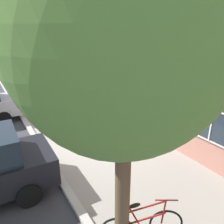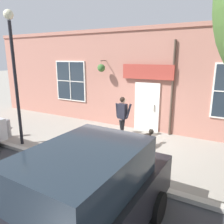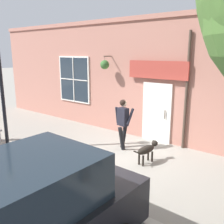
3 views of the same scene
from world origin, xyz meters
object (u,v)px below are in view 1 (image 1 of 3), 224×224
object	(u,v)px
street_tree_by_curb	(120,34)
fire_hydrant	(33,105)
street_lamp	(25,56)
dog_on_leash	(113,136)
pedestrian_walking	(107,110)

from	to	relation	value
street_tree_by_curb	fire_hydrant	distance (m)	9.44
street_tree_by_curb	street_lamp	size ratio (longest dim) A/B	1.32
dog_on_leash	street_lamp	world-z (taller)	street_lamp
street_lamp	fire_hydrant	world-z (taller)	street_lamp
street_tree_by_curb	street_lamp	xyz separation A→B (m)	(-0.10, -7.63, -1.03)
pedestrian_walking	dog_on_leash	world-z (taller)	pedestrian_walking
pedestrian_walking	fire_hydrant	size ratio (longest dim) A/B	2.17
pedestrian_walking	street_lamp	distance (m)	4.33
dog_on_leash	street_tree_by_curb	xyz separation A→B (m)	(2.04, 3.47, 3.67)
pedestrian_walking	street_tree_by_curb	world-z (taller)	street_tree_by_curb
pedestrian_walking	street_tree_by_curb	xyz separation A→B (m)	(2.49, 4.66, 3.08)
dog_on_leash	street_lamp	size ratio (longest dim) A/B	0.24
dog_on_leash	pedestrian_walking	bearing A→B (deg)	-110.72
street_tree_by_curb	fire_hydrant	size ratio (longest dim) A/B	7.95
street_tree_by_curb	street_lamp	bearing A→B (deg)	-90.73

